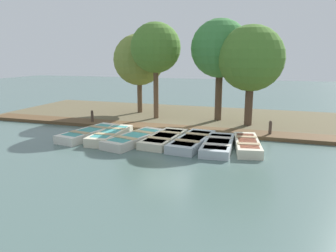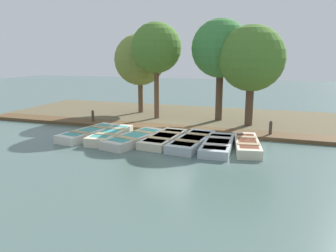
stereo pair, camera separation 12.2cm
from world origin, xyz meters
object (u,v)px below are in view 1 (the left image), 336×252
Objects in this scene: rowboat_0 at (89,133)px; mooring_post_far at (270,129)px; rowboat_2 at (135,139)px; mooring_post_near at (92,117)px; rowboat_6 at (247,144)px; park_tree_far_left at (139,60)px; rowboat_3 at (164,139)px; rowboat_1 at (110,135)px; rowboat_4 at (192,141)px; rowboat_5 at (218,145)px; park_tree_left at (156,48)px; park_tree_center at (220,49)px; park_tree_right at (251,59)px.

mooring_post_far reaches higher than rowboat_0.
rowboat_2 is 6.52m from mooring_post_far.
mooring_post_near is 1.00× the size of mooring_post_far.
park_tree_far_left reaches higher than rowboat_6.
rowboat_0 is 1.09× the size of rowboat_3.
rowboat_1 is 0.97× the size of rowboat_3.
rowboat_1 is 6.31m from rowboat_6.
park_tree_far_left is (-6.24, -7.58, 3.41)m from rowboat_6.
rowboat_0 reaches higher than rowboat_4.
rowboat_6 reaches higher than rowboat_5.
rowboat_1 is 7.56m from park_tree_far_left.
mooring_post_far is at bearing 140.17° from rowboat_5.
rowboat_6 is (-0.16, 2.36, 0.01)m from rowboat_4.
rowboat_6 is at bearing 99.26° from rowboat_4.
park_tree_center reaches higher than park_tree_left.
rowboat_2 reaches higher than rowboat_4.
rowboat_2 is 2.62m from rowboat_4.
rowboat_0 is 3.80m from rowboat_3.
rowboat_2 is 0.69× the size of park_tree_far_left.
mooring_post_far is 8.08m from park_tree_left.
mooring_post_near and mooring_post_far have the same top height.
rowboat_2 is 4.91m from mooring_post_near.
rowboat_1 is at bearing -96.26° from rowboat_6.
rowboat_1 is at bearing 95.55° from rowboat_0.
rowboat_6 is (-0.38, 1.18, 0.02)m from rowboat_5.
rowboat_1 is 1.00× the size of rowboat_5.
mooring_post_near is at bearing -77.35° from park_tree_right.
park_tree_right is at bearing 125.32° from rowboat_1.
rowboat_6 is at bearing 22.48° from park_tree_center.
rowboat_0 is 7.36m from park_tree_far_left.
park_tree_left is at bearing -151.11° from rowboat_3.
park_tree_far_left is (-6.63, -1.29, 3.39)m from rowboat_1.
rowboat_2 is 1.13× the size of rowboat_6.
mooring_post_near reaches higher than rowboat_6.
park_tree_far_left is at bearing -143.89° from rowboat_3.
park_tree_center reaches higher than rowboat_6.
rowboat_6 is at bearing 75.17° from mooring_post_near.
rowboat_0 is at bearing -82.70° from rowboat_2.
park_tree_far_left reaches higher than rowboat_4.
rowboat_5 is 0.54× the size of park_tree_center.
rowboat_0 is at bearing -97.98° from rowboat_1.
park_tree_far_left is (-3.88, -8.45, 3.18)m from mooring_post_far.
rowboat_4 is 4.25× the size of mooring_post_near.
park_tree_right is (-4.57, 7.15, 3.53)m from rowboat_0.
rowboat_6 is 0.61× the size of park_tree_far_left.
rowboat_6 is 5.56m from park_tree_right.
rowboat_3 is 3.96× the size of mooring_post_near.
mooring_post_near is 5.19m from park_tree_far_left.
rowboat_3 is (-0.31, 2.59, -0.04)m from rowboat_1.
rowboat_4 is at bearing 91.01° from rowboat_3.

